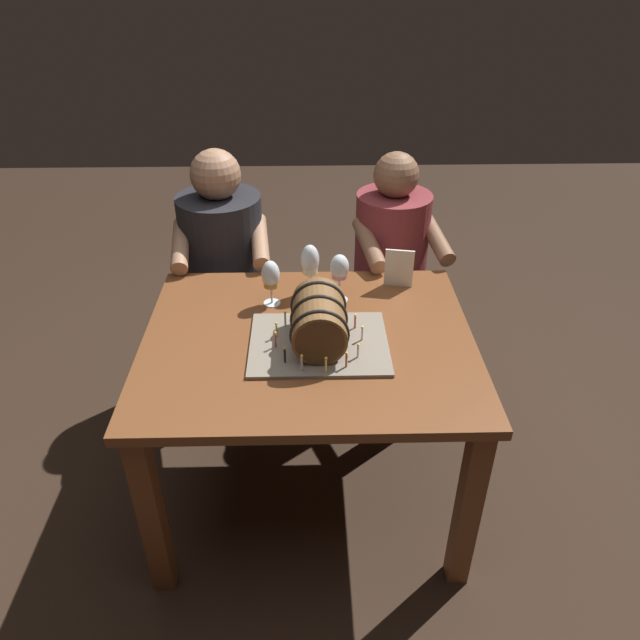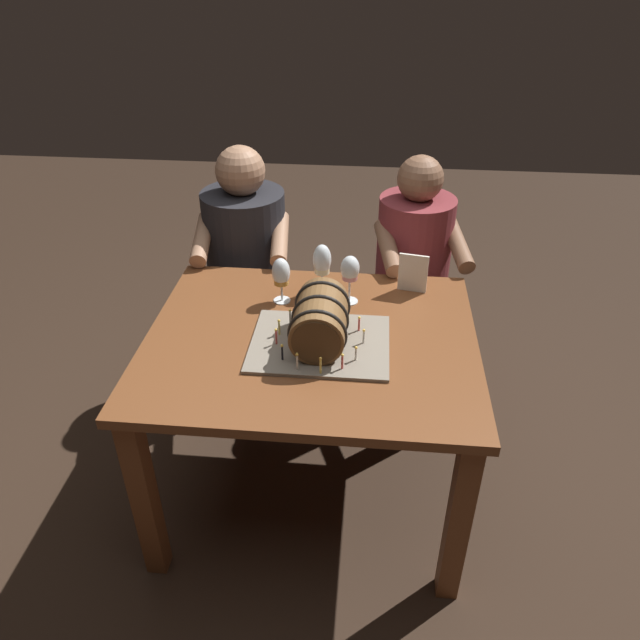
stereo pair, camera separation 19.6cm
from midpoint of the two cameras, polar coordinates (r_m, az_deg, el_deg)
The scene contains 9 objects.
ground_plane at distance 2.55m, azimuth 1.55°, elevation -15.57°, with size 8.00×8.00×0.00m, color #332319.
dining_table at distance 2.12m, azimuth 1.80°, elevation -4.34°, with size 1.13×0.95×0.74m.
barrel_cake at distance 1.97m, azimuth 2.85°, elevation -0.49°, with size 0.46×0.37×0.20m.
wine_glass_white at distance 2.24m, azimuth 2.71°, elevation 5.46°, with size 0.07×0.07×0.20m.
wine_glass_rose at distance 2.19m, azimuth 5.43°, elevation 4.62°, with size 0.07×0.07×0.19m.
wine_glass_amber at distance 2.20m, azimuth -1.17°, elevation 4.31°, with size 0.07×0.07×0.18m.
menu_card at distance 2.32m, azimuth 11.23°, elevation 4.31°, with size 0.11×0.01×0.16m, color silver.
person_seated_left at distance 2.81m, azimuth -4.87°, elevation 4.04°, with size 0.43×0.51×1.17m.
person_seated_right at distance 2.80m, azimuth 10.55°, elevation 2.75°, with size 0.43×0.51×1.15m.
Camera 2 is at (0.19, -1.68, 1.91)m, focal length 33.71 mm.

